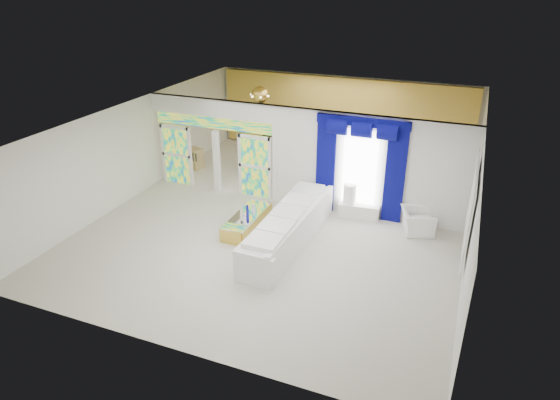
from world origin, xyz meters
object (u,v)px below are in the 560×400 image
at_px(armchair, 417,221).
at_px(grand_piano, 280,152).
at_px(white_sofa, 289,229).
at_px(coffee_table, 247,222).
at_px(console_table, 359,211).

height_order(armchair, grand_piano, grand_piano).
height_order(white_sofa, armchair, white_sofa).
relative_size(coffee_table, console_table, 1.63).
distance_m(white_sofa, armchair, 3.60).
relative_size(console_table, grand_piano, 0.59).
height_order(console_table, armchair, armchair).
bearing_deg(armchair, coffee_table, 92.87).
relative_size(armchair, grand_piano, 0.48).
distance_m(armchair, grand_piano, 6.33).
relative_size(white_sofa, armchair, 4.49).
xyz_separation_m(white_sofa, coffee_table, (-1.35, 0.30, -0.20)).
xyz_separation_m(console_table, grand_piano, (-3.69, 3.05, 0.31)).
bearing_deg(coffee_table, white_sofa, -12.53).
distance_m(coffee_table, grand_piano, 5.05).
xyz_separation_m(white_sofa, grand_piano, (-2.35, 5.24, 0.09)).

